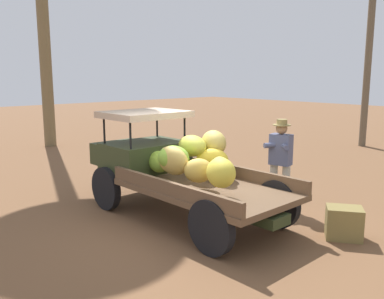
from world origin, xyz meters
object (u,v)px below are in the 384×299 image
object	(u,v)px
farmer	(280,158)
wooden_crate	(344,223)
truck	(171,165)
loose_banana_bunch	(282,190)

from	to	relation	value
farmer	wooden_crate	size ratio (longest dim) A/B	3.17
farmer	wooden_crate	distance (m)	1.88
truck	farmer	distance (m)	2.11
truck	loose_banana_bunch	bearing A→B (deg)	-110.71
truck	loose_banana_bunch	world-z (taller)	truck
wooden_crate	loose_banana_bunch	xyz separation A→B (m)	(1.98, -1.09, -0.09)
farmer	loose_banana_bunch	distance (m)	1.04
wooden_crate	loose_banana_bunch	distance (m)	2.26
truck	wooden_crate	xyz separation A→B (m)	(-2.80, -1.23, -0.65)
loose_banana_bunch	truck	bearing A→B (deg)	70.59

